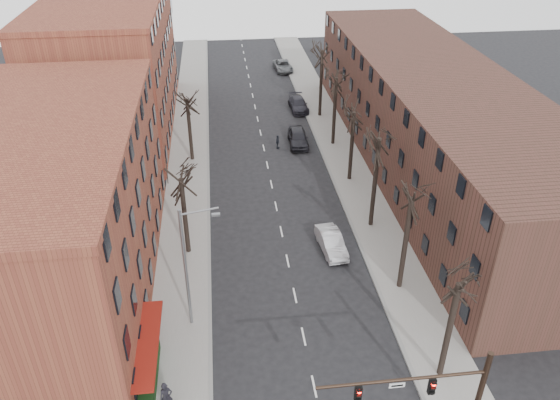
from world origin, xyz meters
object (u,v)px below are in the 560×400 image
object	(u,v)px
parked_car_near	(298,137)
pedestrian_a	(166,397)
parked_car_mid	(298,104)
silver_sedan	(331,242)

from	to	relation	value
parked_car_near	pedestrian_a	world-z (taller)	pedestrian_a
parked_car_mid	pedestrian_a	xyz separation A→B (m)	(-13.67, -42.96, 0.38)
silver_sedan	pedestrian_a	world-z (taller)	pedestrian_a
silver_sedan	parked_car_mid	xyz separation A→B (m)	(1.71, 29.28, -0.01)
parked_car_near	silver_sedan	bearing A→B (deg)	-88.70
silver_sedan	pedestrian_a	distance (m)	18.18
parked_car_mid	pedestrian_a	bearing A→B (deg)	-109.25
parked_car_mid	parked_car_near	bearing A→B (deg)	-100.22
silver_sedan	parked_car_mid	distance (m)	29.33
parked_car_near	pedestrian_a	size ratio (longest dim) A/B	2.59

